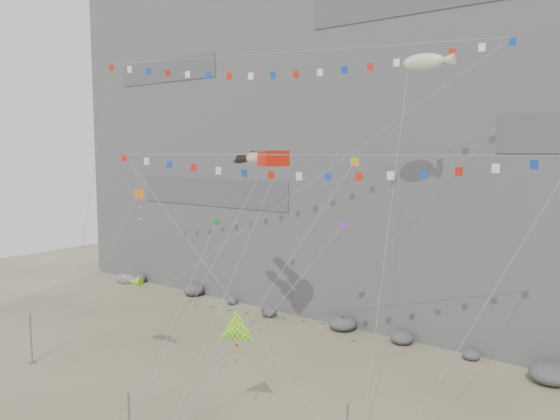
{
  "coord_description": "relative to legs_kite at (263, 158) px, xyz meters",
  "views": [
    {
      "loc": [
        25.53,
        -25.81,
        16.72
      ],
      "look_at": [
        -1.23,
        9.0,
        11.92
      ],
      "focal_mm": 35.0,
      "sensor_mm": 36.0,
      "label": 1
    }
  ],
  "objects": [
    {
      "name": "cliff",
      "position": [
        1.15,
        25.28,
        8.87
      ],
      "size": [
        80.0,
        28.0,
        50.0
      ],
      "primitive_type": "cube",
      "color": "slate",
      "rests_on": "ground"
    },
    {
      "name": "small_kite_c",
      "position": [
        -1.99,
        -3.26,
        -5.03
      ],
      "size": [
        2.48,
        10.32,
        15.02
      ],
      "color": "green",
      "rests_on": "ground"
    },
    {
      "name": "anchor_pole_left",
      "position": [
        -14.19,
        -11.55,
        -14.13
      ],
      "size": [
        0.12,
        0.12,
        4.0
      ],
      "primitive_type": "cylinder",
      "color": "gray",
      "rests_on": "ground"
    },
    {
      "name": "flag_banner_upper",
      "position": [
        1.09,
        1.29,
        7.96
      ],
      "size": [
        30.6,
        15.67,
        29.88
      ],
      "color": "red",
      "rests_on": "ground"
    },
    {
      "name": "delta_kite",
      "position": [
        5.72,
        -9.51,
        -9.92
      ],
      "size": [
        3.34,
        5.57,
        8.34
      ],
      "color": "yellow",
      "rests_on": "ground"
    },
    {
      "name": "blimp_windsock",
      "position": [
        10.88,
        4.51,
        6.69
      ],
      "size": [
        4.25,
        12.9,
        25.92
      ],
      "color": "beige",
      "rests_on": "ground"
    },
    {
      "name": "fish_windsock",
      "position": [
        -7.85,
        -7.24,
        -9.27
      ],
      "size": [
        7.68,
        4.0,
        9.49
      ],
      "color": "#FD660C",
      "rests_on": "ground"
    },
    {
      "name": "small_kite_b",
      "position": [
        8.18,
        -2.02,
        -4.6
      ],
      "size": [
        6.28,
        10.05,
        16.15
      ],
      "color": "purple",
      "rests_on": "ground"
    },
    {
      "name": "small_kite_d",
      "position": [
        7.69,
        0.36,
        -0.42
      ],
      "size": [
        5.17,
        13.7,
        21.04
      ],
      "color": "#EFA914",
      "rests_on": "ground"
    },
    {
      "name": "legs_kite",
      "position": [
        0.0,
        0.0,
        0.0
      ],
      "size": [
        7.89,
        16.22,
        20.83
      ],
      "rotation": [
        0.0,
        0.0,
        -0.43
      ],
      "color": "red",
      "rests_on": "ground"
    },
    {
      "name": "talus_boulders",
      "position": [
        1.15,
        10.28,
        -15.53
      ],
      "size": [
        60.0,
        3.0,
        1.2
      ],
      "primitive_type": null,
      "color": "#5A5A5F",
      "rests_on": "ground"
    },
    {
      "name": "flag_banner_lower",
      "position": [
        5.92,
        -1.77,
        0.28
      ],
      "size": [
        30.25,
        12.35,
        20.39
      ],
      "color": "red",
      "rests_on": "ground"
    },
    {
      "name": "ground",
      "position": [
        1.15,
        -6.72,
        -16.13
      ],
      "size": [
        120.0,
        120.0,
        0.0
      ],
      "primitive_type": "plane",
      "color": "tan",
      "rests_on": "ground"
    },
    {
      "name": "small_kite_a",
      "position": [
        -0.86,
        1.67,
        -0.28
      ],
      "size": [
        1.75,
        16.12,
        22.47
      ],
      "color": "orange",
      "rests_on": "ground"
    },
    {
      "name": "harlequin_kite",
      "position": [
        -11.91,
        -2.53,
        -3.23
      ],
      "size": [
        1.82,
        10.0,
        15.74
      ],
      "color": "red",
      "rests_on": "ground"
    }
  ]
}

